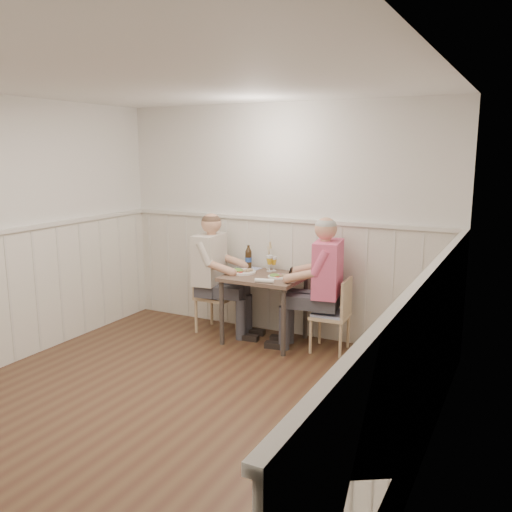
{
  "coord_description": "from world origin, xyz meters",
  "views": [
    {
      "loc": [
        2.52,
        -3.29,
        2.09
      ],
      "look_at": [
        -0.01,
        1.64,
        1.0
      ],
      "focal_mm": 38.0,
      "sensor_mm": 36.0,
      "label": 1
    }
  ],
  "objects_px": {
    "dining_table": "(264,285)",
    "grass_vase": "(268,256)",
    "chair_left": "(212,292)",
    "man_in_pink": "(323,295)",
    "beer_bottle": "(248,258)",
    "diner_cream": "(213,283)",
    "chair_right": "(335,312)"
  },
  "relations": [
    {
      "from": "man_in_pink",
      "to": "diner_cream",
      "type": "distance_m",
      "value": 1.31
    },
    {
      "from": "diner_cream",
      "to": "grass_vase",
      "type": "height_order",
      "value": "diner_cream"
    },
    {
      "from": "chair_left",
      "to": "grass_vase",
      "type": "distance_m",
      "value": 0.78
    },
    {
      "from": "dining_table",
      "to": "man_in_pink",
      "type": "relative_size",
      "value": 0.58
    },
    {
      "from": "diner_cream",
      "to": "beer_bottle",
      "type": "height_order",
      "value": "diner_cream"
    },
    {
      "from": "chair_right",
      "to": "grass_vase",
      "type": "height_order",
      "value": "grass_vase"
    },
    {
      "from": "chair_right",
      "to": "beer_bottle",
      "type": "height_order",
      "value": "beer_bottle"
    },
    {
      "from": "chair_left",
      "to": "man_in_pink",
      "type": "bearing_deg",
      "value": -1.06
    },
    {
      "from": "dining_table",
      "to": "grass_vase",
      "type": "distance_m",
      "value": 0.41
    },
    {
      "from": "man_in_pink",
      "to": "beer_bottle",
      "type": "distance_m",
      "value": 1.04
    },
    {
      "from": "chair_right",
      "to": "man_in_pink",
      "type": "height_order",
      "value": "man_in_pink"
    },
    {
      "from": "grass_vase",
      "to": "chair_right",
      "type": "bearing_deg",
      "value": -15.12
    },
    {
      "from": "chair_left",
      "to": "diner_cream",
      "type": "height_order",
      "value": "diner_cream"
    },
    {
      "from": "diner_cream",
      "to": "beer_bottle",
      "type": "relative_size",
      "value": 5.25
    },
    {
      "from": "chair_left",
      "to": "beer_bottle",
      "type": "xyz_separation_m",
      "value": [
        0.39,
        0.17,
        0.41
      ]
    },
    {
      "from": "chair_right",
      "to": "man_in_pink",
      "type": "bearing_deg",
      "value": -168.73
    },
    {
      "from": "chair_right",
      "to": "chair_left",
      "type": "distance_m",
      "value": 1.5
    },
    {
      "from": "man_in_pink",
      "to": "grass_vase",
      "type": "distance_m",
      "value": 0.86
    },
    {
      "from": "dining_table",
      "to": "grass_vase",
      "type": "xyz_separation_m",
      "value": [
        -0.1,
        0.31,
        0.26
      ]
    },
    {
      "from": "chair_left",
      "to": "dining_table",
      "type": "bearing_deg",
      "value": -5.23
    },
    {
      "from": "diner_cream",
      "to": "chair_right",
      "type": "bearing_deg",
      "value": 2.8
    },
    {
      "from": "chair_right",
      "to": "diner_cream",
      "type": "distance_m",
      "value": 1.45
    },
    {
      "from": "chair_right",
      "to": "grass_vase",
      "type": "bearing_deg",
      "value": 164.88
    },
    {
      "from": "diner_cream",
      "to": "beer_bottle",
      "type": "bearing_deg",
      "value": 36.73
    },
    {
      "from": "dining_table",
      "to": "grass_vase",
      "type": "bearing_deg",
      "value": 108.65
    },
    {
      "from": "chair_left",
      "to": "man_in_pink",
      "type": "distance_m",
      "value": 1.38
    },
    {
      "from": "diner_cream",
      "to": "grass_vase",
      "type": "distance_m",
      "value": 0.7
    },
    {
      "from": "chair_left",
      "to": "beer_bottle",
      "type": "distance_m",
      "value": 0.59
    },
    {
      "from": "diner_cream",
      "to": "beer_bottle",
      "type": "xyz_separation_m",
      "value": [
        0.33,
        0.24,
        0.28
      ]
    },
    {
      "from": "dining_table",
      "to": "grass_vase",
      "type": "relative_size",
      "value": 2.47
    },
    {
      "from": "chair_right",
      "to": "diner_cream",
      "type": "xyz_separation_m",
      "value": [
        -1.44,
        -0.07,
        0.17
      ]
    },
    {
      "from": "grass_vase",
      "to": "chair_left",
      "type": "bearing_deg",
      "value": -158.32
    }
  ]
}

